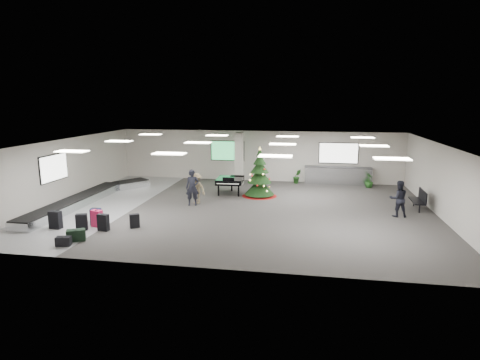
% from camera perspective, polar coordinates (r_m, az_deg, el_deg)
% --- Properties ---
extents(ground, '(18.00, 18.00, 0.00)m').
position_cam_1_polar(ground, '(19.26, -0.05, -4.10)').
color(ground, '#3A3735').
rests_on(ground, ground).
extents(room_envelope, '(18.02, 14.02, 3.21)m').
position_cam_1_polar(room_envelope, '(19.49, -0.83, 3.09)').
color(room_envelope, beige).
rests_on(room_envelope, ground).
extents(baggage_carousel, '(2.28, 9.71, 0.43)m').
position_cam_1_polar(baggage_carousel, '(21.83, -20.84, -2.43)').
color(baggage_carousel, silver).
rests_on(baggage_carousel, ground).
extents(service_counter, '(4.05, 0.65, 1.08)m').
position_cam_1_polar(service_counter, '(25.43, 13.73, 0.62)').
color(service_counter, silver).
rests_on(service_counter, ground).
extents(suitcase_0, '(0.49, 0.38, 0.69)m').
position_cam_1_polar(suitcase_0, '(17.27, -21.60, -5.59)').
color(suitcase_0, black).
rests_on(suitcase_0, ground).
extents(suitcase_1, '(0.46, 0.28, 0.69)m').
position_cam_1_polar(suitcase_1, '(16.92, -18.86, -5.73)').
color(suitcase_1, black).
rests_on(suitcase_1, ground).
extents(pink_suitcase, '(0.50, 0.36, 0.72)m').
position_cam_1_polar(pink_suitcase, '(17.49, -19.68, -5.19)').
color(pink_suitcase, '#E41D53').
rests_on(pink_suitcase, ground).
extents(suitcase_3, '(0.43, 0.39, 0.59)m').
position_cam_1_polar(suitcase_3, '(16.95, -14.77, -5.64)').
color(suitcase_3, black).
rests_on(suitcase_3, ground).
extents(navy_suitcase, '(0.49, 0.36, 0.69)m').
position_cam_1_polar(navy_suitcase, '(17.83, -19.80, -4.94)').
color(navy_suitcase, black).
rests_on(navy_suitcase, ground).
extents(suitcase_5, '(0.50, 0.30, 0.75)m').
position_cam_1_polar(suitcase_5, '(17.88, -24.77, -5.18)').
color(suitcase_5, black).
rests_on(suitcase_5, ground).
extents(green_duffel, '(0.73, 0.58, 0.45)m').
position_cam_1_polar(green_duffel, '(16.10, -22.29, -7.28)').
color(green_duffel, black).
rests_on(green_duffel, ground).
extents(suitcase_8, '(0.40, 0.23, 0.61)m').
position_cam_1_polar(suitcase_8, '(18.25, -19.82, -4.70)').
color(suitcase_8, black).
rests_on(suitcase_8, ground).
extents(black_duffel, '(0.56, 0.38, 0.35)m').
position_cam_1_polar(black_duffel, '(15.78, -23.80, -7.98)').
color(black_duffel, black).
rests_on(black_duffel, ground).
extents(christmas_tree, '(1.89, 1.89, 2.70)m').
position_cam_1_polar(christmas_tree, '(21.60, 2.80, 0.10)').
color(christmas_tree, maroon).
rests_on(christmas_tree, ground).
extents(grand_piano, '(1.50, 1.88, 1.03)m').
position_cam_1_polar(grand_piano, '(22.17, -1.44, -0.09)').
color(grand_piano, black).
rests_on(grand_piano, ground).
extents(bench, '(0.56, 1.52, 0.95)m').
position_cam_1_polar(bench, '(20.79, 24.17, -2.42)').
color(bench, black).
rests_on(bench, ground).
extents(traveler_a, '(0.73, 0.56, 1.78)m').
position_cam_1_polar(traveler_a, '(19.82, -6.78, -1.08)').
color(traveler_a, black).
rests_on(traveler_a, ground).
extents(traveler_b, '(1.13, 0.87, 1.55)m').
position_cam_1_polar(traveler_b, '(20.19, -6.20, -1.19)').
color(traveler_b, '#816E50').
rests_on(traveler_b, ground).
extents(traveler_bench, '(0.86, 0.71, 1.64)m').
position_cam_1_polar(traveler_bench, '(19.13, 21.61, -2.48)').
color(traveler_bench, black).
rests_on(traveler_bench, ground).
extents(potted_plant_left, '(0.59, 0.52, 0.89)m').
position_cam_1_polar(potted_plant_left, '(25.24, 8.12, 0.52)').
color(potted_plant_left, '#143F17').
rests_on(potted_plant_left, ground).
extents(potted_plant_right, '(0.64, 0.64, 0.84)m').
position_cam_1_polar(potted_plant_right, '(24.95, 17.89, -0.10)').
color(potted_plant_right, '#143F17').
rests_on(potted_plant_right, ground).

